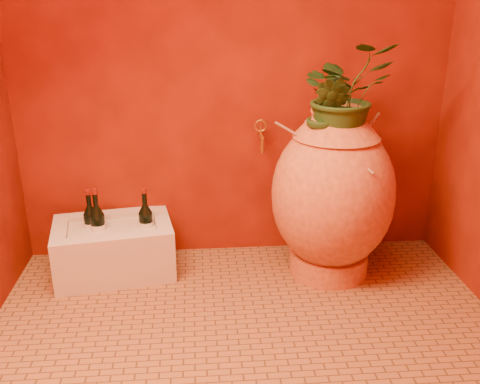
{
  "coord_description": "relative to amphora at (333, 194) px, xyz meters",
  "views": [
    {
      "loc": [
        -0.22,
        -2.06,
        1.53
      ],
      "look_at": [
        -0.02,
        0.35,
        0.62
      ],
      "focal_mm": 40.0,
      "sensor_mm": 36.0,
      "label": 1
    }
  ],
  "objects": [
    {
      "name": "floor",
      "position": [
        -0.52,
        -0.65,
        -0.48
      ],
      "size": [
        2.5,
        2.5,
        0.0
      ],
      "primitive_type": "plane",
      "color": "brown",
      "rests_on": "ground"
    },
    {
      "name": "wall_back",
      "position": [
        -0.52,
        0.35,
        0.77
      ],
      "size": [
        2.5,
        0.02,
        2.5
      ],
      "primitive_type": "cube",
      "color": "#531004",
      "rests_on": "ground"
    },
    {
      "name": "amphora",
      "position": [
        0.0,
        0.0,
        0.0
      ],
      "size": [
        0.72,
        0.72,
        0.97
      ],
      "rotation": [
        0.0,
        0.0,
        -0.06
      ],
      "color": "#D4733B",
      "rests_on": "floor"
    },
    {
      "name": "stone_basin",
      "position": [
        -1.23,
        0.1,
        -0.34
      ],
      "size": [
        0.72,
        0.55,
        0.3
      ],
      "rotation": [
        0.0,
        0.0,
        0.16
      ],
      "color": "beige",
      "rests_on": "floor"
    },
    {
      "name": "wine_bottle_a",
      "position": [
        -1.35,
        0.14,
        -0.2
      ],
      "size": [
        0.08,
        0.08,
        0.33
      ],
      "color": "black",
      "rests_on": "stone_basin"
    },
    {
      "name": "wine_bottle_b",
      "position": [
        -1.31,
        0.09,
        -0.19
      ],
      "size": [
        0.08,
        0.08,
        0.35
      ],
      "color": "black",
      "rests_on": "stone_basin"
    },
    {
      "name": "wine_bottle_c",
      "position": [
        -1.04,
        0.12,
        -0.2
      ],
      "size": [
        0.08,
        0.08,
        0.33
      ],
      "color": "black",
      "rests_on": "stone_basin"
    },
    {
      "name": "wall_tap",
      "position": [
        -0.37,
        0.26,
        0.28
      ],
      "size": [
        0.08,
        0.16,
        0.17
      ],
      "color": "#AA7E27",
      "rests_on": "wall_back"
    },
    {
      "name": "plant_main",
      "position": [
        0.02,
        -0.01,
        0.55
      ],
      "size": [
        0.57,
        0.52,
        0.53
      ],
      "primitive_type": "imported",
      "rotation": [
        0.0,
        0.0,
        0.25
      ],
      "color": "#1E4217",
      "rests_on": "amphora"
    },
    {
      "name": "plant_side",
      "position": [
        -0.07,
        -0.06,
        0.46
      ],
      "size": [
        0.28,
        0.27,
        0.39
      ],
      "primitive_type": "imported",
      "rotation": [
        0.0,
        0.0,
        -0.61
      ],
      "color": "#1E4217",
      "rests_on": "amphora"
    }
  ]
}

